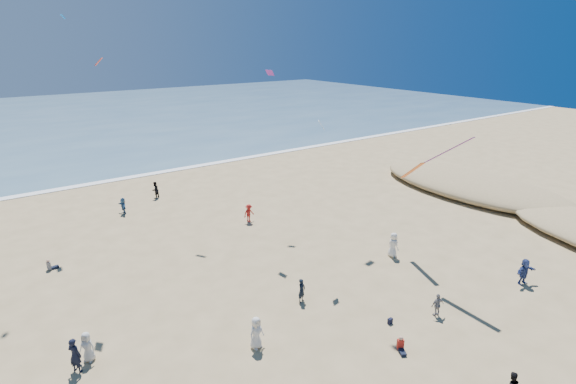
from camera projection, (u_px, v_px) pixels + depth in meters
ocean at (26, 123)px, 89.61m from camera, size 220.00×100.00×0.06m
surf_line at (85, 185)px, 51.17m from camera, size 220.00×1.20×0.08m
standing_flyers at (286, 268)px, 30.82m from camera, size 27.79×37.76×1.94m
navy_bag at (390, 321)px, 26.20m from camera, size 0.28×0.18×0.34m
kites_aloft at (343, 73)px, 26.61m from camera, size 41.44×38.87×26.19m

